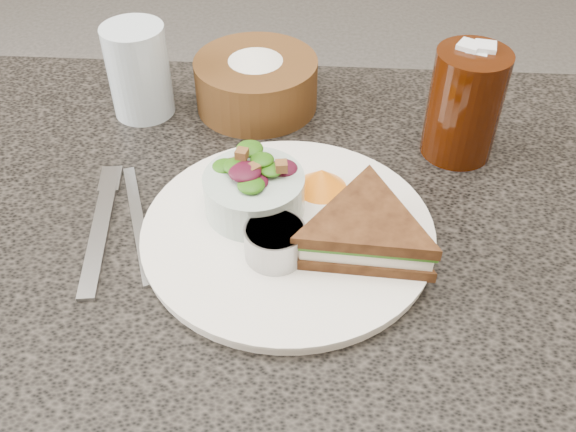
% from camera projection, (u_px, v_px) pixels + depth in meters
% --- Properties ---
extents(dining_table, '(1.00, 0.70, 0.75)m').
position_uv_depth(dining_table, '(287.00, 411.00, 0.95)').
color(dining_table, black).
rests_on(dining_table, floor).
extents(dinner_plate, '(0.30, 0.30, 0.01)m').
position_uv_depth(dinner_plate, '(288.00, 232.00, 0.68)').
color(dinner_plate, silver).
rests_on(dinner_plate, dining_table).
extents(sandwich, '(0.17, 0.17, 0.04)m').
position_uv_depth(sandwich, '(365.00, 232.00, 0.64)').
color(sandwich, '#512E16').
rests_on(sandwich, dinner_plate).
extents(salad_bowl, '(0.14, 0.14, 0.06)m').
position_uv_depth(salad_bowl, '(254.00, 187.00, 0.67)').
color(salad_bowl, '#A2B7AE').
rests_on(salad_bowl, dinner_plate).
extents(dressing_ramekin, '(0.08, 0.08, 0.04)m').
position_uv_depth(dressing_ramekin, '(275.00, 242.00, 0.63)').
color(dressing_ramekin, gray).
rests_on(dressing_ramekin, dinner_plate).
extents(orange_wedge, '(0.08, 0.08, 0.03)m').
position_uv_depth(orange_wedge, '(321.00, 179.00, 0.71)').
color(orange_wedge, orange).
rests_on(orange_wedge, dinner_plate).
extents(fork, '(0.04, 0.18, 0.00)m').
position_uv_depth(fork, '(99.00, 234.00, 0.68)').
color(fork, '#9B9C9F').
rests_on(fork, dining_table).
extents(knife, '(0.08, 0.19, 0.00)m').
position_uv_depth(knife, '(138.00, 222.00, 0.70)').
color(knife, '#949496').
rests_on(knife, dining_table).
extents(bread_basket, '(0.18, 0.18, 0.09)m').
position_uv_depth(bread_basket, '(256.00, 75.00, 0.84)').
color(bread_basket, '#4D2B14').
rests_on(bread_basket, dining_table).
extents(cola_glass, '(0.10, 0.10, 0.15)m').
position_uv_depth(cola_glass, '(465.00, 100.00, 0.75)').
color(cola_glass, black).
rests_on(cola_glass, dining_table).
extents(water_glass, '(0.10, 0.10, 0.12)m').
position_uv_depth(water_glass, '(139.00, 71.00, 0.82)').
color(water_glass, silver).
rests_on(water_glass, dining_table).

